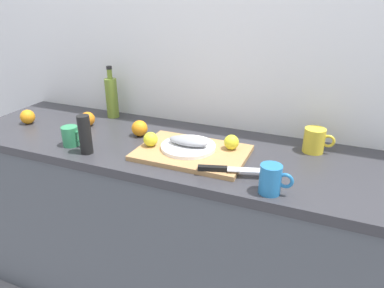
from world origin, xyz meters
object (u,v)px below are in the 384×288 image
(chef_knife, at_px, (227,169))
(orange_0, at_px, (28,117))
(olive_oil_bottle, at_px, (112,97))
(cutting_board, at_px, (192,153))
(lemon_0, at_px, (231,142))
(coffee_mug_2, at_px, (315,140))
(white_plate, at_px, (188,147))
(coffee_mug_0, at_px, (71,136))
(fish_fillet, at_px, (188,141))
(coffee_mug_1, at_px, (271,179))
(pepper_mill, at_px, (85,135))

(chef_knife, height_order, orange_0, orange_0)
(olive_oil_bottle, bearing_deg, cutting_board, -25.87)
(lemon_0, height_order, coffee_mug_2, coffee_mug_2)
(cutting_board, height_order, orange_0, orange_0)
(white_plate, xyz_separation_m, orange_0, (-0.90, 0.01, 0.01))
(lemon_0, bearing_deg, coffee_mug_0, -164.06)
(lemon_0, relative_size, olive_oil_bottle, 0.23)
(olive_oil_bottle, relative_size, coffee_mug_2, 2.14)
(fish_fillet, bearing_deg, coffee_mug_0, -165.57)
(olive_oil_bottle, distance_m, coffee_mug_1, 1.05)
(fish_fillet, bearing_deg, pepper_mill, -156.96)
(white_plate, height_order, pepper_mill, pepper_mill)
(coffee_mug_0, bearing_deg, white_plate, 14.43)
(chef_knife, distance_m, orange_0, 1.13)
(lemon_0, height_order, orange_0, lemon_0)
(cutting_board, relative_size, coffee_mug_1, 3.96)
(lemon_0, height_order, coffee_mug_1, coffee_mug_1)
(olive_oil_bottle, bearing_deg, coffee_mug_1, -25.88)
(cutting_board, relative_size, white_plate, 1.96)
(white_plate, xyz_separation_m, olive_oil_bottle, (-0.56, 0.27, 0.08))
(coffee_mug_1, height_order, pepper_mill, pepper_mill)
(coffee_mug_2, bearing_deg, cutting_board, -153.81)
(chef_knife, bearing_deg, coffee_mug_1, -34.72)
(coffee_mug_0, height_order, coffee_mug_1, coffee_mug_1)
(white_plate, distance_m, coffee_mug_1, 0.43)
(lemon_0, height_order, olive_oil_bottle, olive_oil_bottle)
(cutting_board, height_order, pepper_mill, pepper_mill)
(cutting_board, bearing_deg, fish_fillet, 146.22)
(cutting_board, bearing_deg, lemon_0, 28.30)
(cutting_board, distance_m, olive_oil_bottle, 0.65)
(fish_fillet, bearing_deg, coffee_mug_1, -26.41)
(chef_knife, relative_size, lemon_0, 4.56)
(coffee_mug_0, distance_m, coffee_mug_2, 1.06)
(coffee_mug_0, distance_m, coffee_mug_1, 0.90)
(fish_fillet, relative_size, pepper_mill, 1.04)
(olive_oil_bottle, relative_size, orange_0, 3.77)
(olive_oil_bottle, distance_m, coffee_mug_2, 1.05)
(chef_knife, xyz_separation_m, coffee_mug_1, (0.17, -0.06, 0.02))
(coffee_mug_0, distance_m, pepper_mill, 0.12)
(white_plate, bearing_deg, coffee_mug_2, 23.55)
(fish_fillet, height_order, chef_knife, fish_fillet)
(cutting_board, xyz_separation_m, chef_knife, (0.19, -0.12, 0.02))
(coffee_mug_1, bearing_deg, lemon_0, 130.34)
(coffee_mug_2, bearing_deg, chef_knife, -128.47)
(cutting_board, xyz_separation_m, coffee_mug_0, (-0.53, -0.11, 0.03))
(orange_0, xyz_separation_m, pepper_mill, (0.51, -0.18, 0.05))
(cutting_board, relative_size, fish_fillet, 2.61)
(olive_oil_bottle, bearing_deg, coffee_mug_2, -2.83)
(coffee_mug_2, relative_size, orange_0, 1.76)
(coffee_mug_0, height_order, pepper_mill, pepper_mill)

